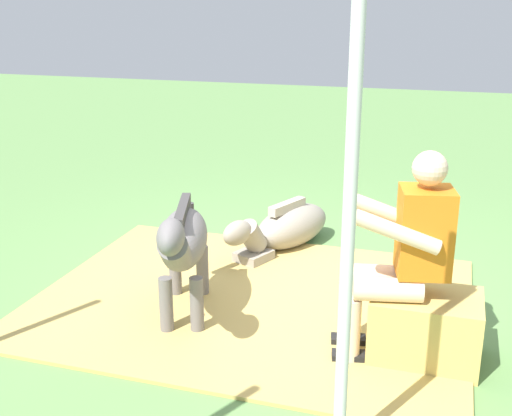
% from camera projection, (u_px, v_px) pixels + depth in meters
% --- Properties ---
extents(ground_plane, '(24.00, 24.00, 0.00)m').
position_uv_depth(ground_plane, '(282.00, 289.00, 4.93)').
color(ground_plane, '#608C4C').
extents(hay_patch, '(3.07, 2.40, 0.02)m').
position_uv_depth(hay_patch, '(252.00, 299.00, 4.74)').
color(hay_patch, tan).
rests_on(hay_patch, ground).
extents(hay_bale, '(0.64, 0.47, 0.42)m').
position_uv_depth(hay_bale, '(425.00, 327.00, 3.93)').
color(hay_bale, tan).
rests_on(hay_bale, ground).
extents(person_seated, '(0.71, 0.51, 1.30)m').
position_uv_depth(person_seated, '(404.00, 249.00, 3.80)').
color(person_seated, beige).
rests_on(person_seated, ground).
extents(pony_standing, '(0.62, 1.31, 0.92)m').
position_uv_depth(pony_standing, '(182.00, 243.00, 4.30)').
color(pony_standing, slate).
rests_on(pony_standing, ground).
extents(pony_lying, '(0.77, 1.34, 0.42)m').
position_uv_depth(pony_lying, '(286.00, 228.00, 5.70)').
color(pony_lying, gray).
rests_on(pony_lying, ground).
extents(tent_pole_left, '(0.06, 0.06, 2.22)m').
position_uv_depth(tent_pole_left, '(348.00, 241.00, 2.78)').
color(tent_pole_left, silver).
rests_on(tent_pole_left, ground).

